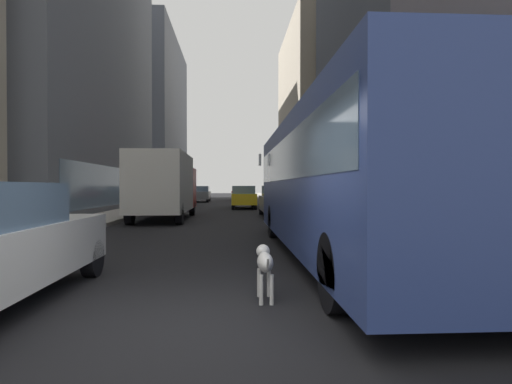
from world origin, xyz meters
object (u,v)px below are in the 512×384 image
(car_yellow_taxi, at_px, (243,197))
(dalmatian_dog, at_px, (265,262))
(car_silver_sedan, at_px, (279,201))
(car_grey_wagon, at_px, (201,194))
(traffic_light_near, at_px, (486,138))
(box_truck, at_px, (165,185))
(car_red_coupe, at_px, (239,193))
(transit_bus, at_px, (340,177))

(car_yellow_taxi, relative_size, dalmatian_dog, 4.99)
(car_yellow_taxi, bearing_deg, car_silver_sedan, -79.48)
(car_grey_wagon, relative_size, traffic_light_near, 1.29)
(car_silver_sedan, bearing_deg, car_grey_wagon, 104.67)
(car_grey_wagon, height_order, box_truck, box_truck)
(car_grey_wagon, xyz_separation_m, car_silver_sedan, (5.60, -21.39, 0.00))
(box_truck, relative_size, traffic_light_near, 2.21)
(car_red_coupe, distance_m, car_silver_sedan, 26.12)
(car_red_coupe, relative_size, car_silver_sedan, 0.89)
(car_red_coupe, bearing_deg, traffic_light_near, -84.75)
(dalmatian_dog, bearing_deg, car_grey_wagon, 95.61)
(car_silver_sedan, height_order, car_yellow_taxi, same)
(traffic_light_near, bearing_deg, car_yellow_taxi, 99.22)
(car_red_coupe, xyz_separation_m, traffic_light_near, (3.70, -40.25, 1.62))
(box_truck, bearing_deg, dalmatian_dog, -75.56)
(car_silver_sedan, height_order, box_truck, box_truck)
(car_red_coupe, distance_m, car_yellow_taxi, 17.46)
(dalmatian_dog, bearing_deg, box_truck, 104.44)
(car_yellow_taxi, bearing_deg, box_truck, -111.58)
(car_grey_wagon, xyz_separation_m, box_truck, (-0.00, -22.90, 0.85))
(box_truck, bearing_deg, transit_bus, -62.14)
(car_yellow_taxi, bearing_deg, dalmatian_dog, -90.87)
(box_truck, height_order, traffic_light_near, traffic_light_near)
(transit_bus, height_order, car_red_coupe, transit_bus)
(car_yellow_taxi, height_order, dalmatian_dog, car_yellow_taxi)
(car_red_coupe, distance_m, box_truck, 27.88)
(car_red_coupe, xyz_separation_m, box_truck, (-4.00, -27.58, 0.85))
(transit_bus, bearing_deg, traffic_light_near, -44.63)
(car_red_coupe, bearing_deg, dalmatian_dog, -90.51)
(car_silver_sedan, height_order, traffic_light_near, traffic_light_near)
(transit_bus, height_order, car_yellow_taxi, transit_bus)
(dalmatian_dog, bearing_deg, traffic_light_near, 19.31)
(car_red_coupe, xyz_separation_m, dalmatian_dog, (-0.37, -41.67, -0.31))
(car_yellow_taxi, relative_size, traffic_light_near, 1.41)
(car_yellow_taxi, distance_m, dalmatian_dog, 24.21)
(transit_bus, bearing_deg, car_silver_sedan, 90.00)
(traffic_light_near, bearing_deg, dalmatian_dog, -160.69)
(car_silver_sedan, bearing_deg, dalmatian_dog, -97.20)
(car_yellow_taxi, xyz_separation_m, traffic_light_near, (3.70, -22.78, 1.61))
(car_silver_sedan, xyz_separation_m, traffic_light_near, (2.10, -14.17, 1.61))
(car_red_coupe, height_order, traffic_light_near, traffic_light_near)
(car_grey_wagon, bearing_deg, transit_bus, -80.51)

